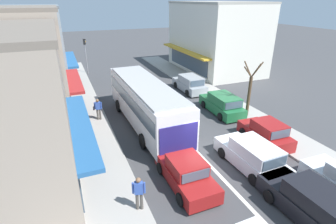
{
  "coord_description": "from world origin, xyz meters",
  "views": [
    {
      "loc": [
        -6.78,
        -11.16,
        8.53
      ],
      "look_at": [
        -0.38,
        4.45,
        1.2
      ],
      "focal_mm": 28.0,
      "sensor_mm": 36.0,
      "label": 1
    }
  ],
  "objects_px": {
    "city_bus": "(146,101)",
    "traffic_light_downstreet": "(85,50)",
    "sedan_adjacent_lane_trail": "(186,173)",
    "pedestrian_browsing_midblock": "(139,192)",
    "wagon_queue_far_back": "(252,156)",
    "pedestrian_with_handbag_near": "(98,108)",
    "street_tree_right": "(250,92)",
    "wagon_behind_bus_mid": "(313,205)",
    "parked_wagon_kerb_third": "(222,104)",
    "parked_hatchback_kerb_second": "(266,133)",
    "parked_wagon_kerb_rear": "(190,84)"
  },
  "relations": [
    {
      "from": "parked_wagon_kerb_rear",
      "to": "street_tree_right",
      "type": "distance_m",
      "value": 7.51
    },
    {
      "from": "city_bus",
      "to": "wagon_behind_bus_mid",
      "type": "distance_m",
      "value": 11.74
    },
    {
      "from": "sedan_adjacent_lane_trail",
      "to": "pedestrian_browsing_midblock",
      "type": "height_order",
      "value": "pedestrian_browsing_midblock"
    },
    {
      "from": "traffic_light_downstreet",
      "to": "parked_wagon_kerb_rear",
      "type": "bearing_deg",
      "value": -51.31
    },
    {
      "from": "parked_wagon_kerb_rear",
      "to": "wagon_behind_bus_mid",
      "type": "bearing_deg",
      "value": -99.37
    },
    {
      "from": "sedan_adjacent_lane_trail",
      "to": "traffic_light_downstreet",
      "type": "xyz_separation_m",
      "value": [
        -1.99,
        23.57,
        2.19
      ]
    },
    {
      "from": "street_tree_right",
      "to": "pedestrian_with_handbag_near",
      "type": "xyz_separation_m",
      "value": [
        -10.83,
        3.54,
        -1.01
      ]
    },
    {
      "from": "parked_wagon_kerb_rear",
      "to": "pedestrian_with_handbag_near",
      "type": "relative_size",
      "value": 2.77
    },
    {
      "from": "parked_hatchback_kerb_second",
      "to": "street_tree_right",
      "type": "bearing_deg",
      "value": 68.05
    },
    {
      "from": "parked_hatchback_kerb_second",
      "to": "street_tree_right",
      "type": "height_order",
      "value": "street_tree_right"
    },
    {
      "from": "city_bus",
      "to": "wagon_behind_bus_mid",
      "type": "relative_size",
      "value": 2.4
    },
    {
      "from": "pedestrian_with_handbag_near",
      "to": "wagon_behind_bus_mid",
      "type": "bearing_deg",
      "value": -62.86
    },
    {
      "from": "wagon_behind_bus_mid",
      "to": "traffic_light_downstreet",
      "type": "distance_m",
      "value": 28.3
    },
    {
      "from": "parked_hatchback_kerb_second",
      "to": "pedestrian_with_handbag_near",
      "type": "relative_size",
      "value": 2.31
    },
    {
      "from": "parked_wagon_kerb_rear",
      "to": "parked_wagon_kerb_third",
      "type": "bearing_deg",
      "value": -90.51
    },
    {
      "from": "wagon_behind_bus_mid",
      "to": "parked_hatchback_kerb_second",
      "type": "relative_size",
      "value": 1.21
    },
    {
      "from": "wagon_queue_far_back",
      "to": "sedan_adjacent_lane_trail",
      "type": "distance_m",
      "value": 3.92
    },
    {
      "from": "parked_wagon_kerb_third",
      "to": "pedestrian_with_handbag_near",
      "type": "xyz_separation_m",
      "value": [
        -9.44,
        2.17,
        0.32
      ]
    },
    {
      "from": "wagon_behind_bus_mid",
      "to": "street_tree_right",
      "type": "relative_size",
      "value": 1.04
    },
    {
      "from": "street_tree_right",
      "to": "pedestrian_browsing_midblock",
      "type": "distance_m",
      "value": 12.46
    },
    {
      "from": "wagon_queue_far_back",
      "to": "wagon_behind_bus_mid",
      "type": "distance_m",
      "value": 3.93
    },
    {
      "from": "city_bus",
      "to": "traffic_light_downstreet",
      "type": "relative_size",
      "value": 2.6
    },
    {
      "from": "traffic_light_downstreet",
      "to": "street_tree_right",
      "type": "xyz_separation_m",
      "value": [
        9.97,
        -18.05,
        -0.78
      ]
    },
    {
      "from": "sedan_adjacent_lane_trail",
      "to": "parked_wagon_kerb_rear",
      "type": "relative_size",
      "value": 0.93
    },
    {
      "from": "wagon_queue_far_back",
      "to": "pedestrian_with_handbag_near",
      "type": "height_order",
      "value": "pedestrian_with_handbag_near"
    },
    {
      "from": "traffic_light_downstreet",
      "to": "street_tree_right",
      "type": "height_order",
      "value": "street_tree_right"
    },
    {
      "from": "sedan_adjacent_lane_trail",
      "to": "parked_wagon_kerb_rear",
      "type": "xyz_separation_m",
      "value": [
        6.64,
        12.79,
        0.08
      ]
    },
    {
      "from": "pedestrian_with_handbag_near",
      "to": "pedestrian_browsing_midblock",
      "type": "bearing_deg",
      "value": -88.83
    },
    {
      "from": "street_tree_right",
      "to": "pedestrian_browsing_midblock",
      "type": "relative_size",
      "value": 2.69
    },
    {
      "from": "parked_wagon_kerb_third",
      "to": "parked_wagon_kerb_rear",
      "type": "relative_size",
      "value": 1.01
    },
    {
      "from": "city_bus",
      "to": "parked_hatchback_kerb_second",
      "type": "relative_size",
      "value": 2.9
    },
    {
      "from": "traffic_light_downstreet",
      "to": "sedan_adjacent_lane_trail",
      "type": "bearing_deg",
      "value": -85.18
    },
    {
      "from": "pedestrian_browsing_midblock",
      "to": "city_bus",
      "type": "bearing_deg",
      "value": 70.06
    },
    {
      "from": "wagon_queue_far_back",
      "to": "parked_wagon_kerb_rear",
      "type": "height_order",
      "value": "same"
    },
    {
      "from": "traffic_light_downstreet",
      "to": "pedestrian_with_handbag_near",
      "type": "xyz_separation_m",
      "value": [
        -0.86,
        -14.51,
        -1.79
      ]
    },
    {
      "from": "city_bus",
      "to": "parked_wagon_kerb_third",
      "type": "bearing_deg",
      "value": -1.73
    },
    {
      "from": "city_bus",
      "to": "pedestrian_browsing_midblock",
      "type": "distance_m",
      "value": 8.54
    },
    {
      "from": "sedan_adjacent_lane_trail",
      "to": "street_tree_right",
      "type": "relative_size",
      "value": 0.96
    },
    {
      "from": "wagon_behind_bus_mid",
      "to": "pedestrian_with_handbag_near",
      "type": "xyz_separation_m",
      "value": [
        -6.71,
        13.1,
        0.32
      ]
    },
    {
      "from": "sedan_adjacent_lane_trail",
      "to": "wagon_behind_bus_mid",
      "type": "xyz_separation_m",
      "value": [
        3.87,
        -4.03,
        0.08
      ]
    },
    {
      "from": "wagon_queue_far_back",
      "to": "pedestrian_browsing_midblock",
      "type": "xyz_separation_m",
      "value": [
        -6.56,
        -0.81,
        0.32
      ]
    },
    {
      "from": "wagon_behind_bus_mid",
      "to": "parked_wagon_kerb_third",
      "type": "height_order",
      "value": "same"
    },
    {
      "from": "sedan_adjacent_lane_trail",
      "to": "wagon_queue_far_back",
      "type": "bearing_deg",
      "value": -1.42
    },
    {
      "from": "wagon_queue_far_back",
      "to": "parked_wagon_kerb_third",
      "type": "distance_m",
      "value": 7.49
    },
    {
      "from": "sedan_adjacent_lane_trail",
      "to": "parked_hatchback_kerb_second",
      "type": "relative_size",
      "value": 1.12
    },
    {
      "from": "traffic_light_downstreet",
      "to": "parked_hatchback_kerb_second",
      "type": "bearing_deg",
      "value": -68.88
    },
    {
      "from": "city_bus",
      "to": "traffic_light_downstreet",
      "type": "xyz_separation_m",
      "value": [
        -2.25,
        16.49,
        0.97
      ]
    },
    {
      "from": "sedan_adjacent_lane_trail",
      "to": "pedestrian_with_handbag_near",
      "type": "height_order",
      "value": "pedestrian_with_handbag_near"
    },
    {
      "from": "street_tree_right",
      "to": "parked_wagon_kerb_third",
      "type": "bearing_deg",
      "value": 135.5
    },
    {
      "from": "wagon_queue_far_back",
      "to": "pedestrian_browsing_midblock",
      "type": "bearing_deg",
      "value": -172.96
    }
  ]
}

